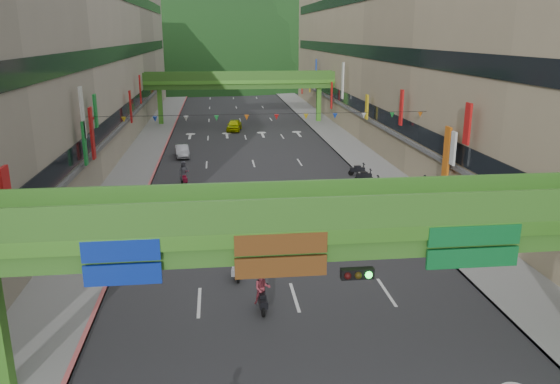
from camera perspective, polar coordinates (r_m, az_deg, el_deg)
road_slab at (r=62.51m, az=-3.43°, el=5.06°), size 18.00×140.00×0.02m
sidewalk_left at (r=62.86m, az=-13.52°, el=4.76°), size 4.00×140.00×0.15m
sidewalk_right at (r=64.05m, az=6.49°, el=5.32°), size 4.00×140.00×0.15m
curb_left at (r=62.66m, az=-11.79°, el=4.85°), size 0.20×140.00×0.18m
curb_right at (r=63.64m, az=4.81°, el=5.31°), size 0.20×140.00×0.18m
building_row_left at (r=63.23m, az=-21.42°, el=12.77°), size 12.80×95.00×19.00m
building_row_right at (r=65.25m, az=13.75°, el=13.47°), size 12.80×95.00×19.00m
overpass_near at (r=18.50m, az=7.47°, el=-5.67°), size 28.00×12.27×7.10m
overpass_far at (r=76.61m, az=-4.17°, el=11.18°), size 28.00×2.20×7.10m
hill_left at (r=172.06m, az=-10.75°, el=11.91°), size 168.00×140.00×112.00m
hill_right at (r=193.72m, az=1.82°, el=12.62°), size 208.00×176.00×128.00m
bunting_string at (r=41.83m, az=-1.93°, el=7.81°), size 26.00×0.36×0.47m
scooter_rider_mid at (r=24.85m, az=-1.86°, el=-10.34°), size 0.76×1.60×1.88m
scooter_rider_left at (r=27.96m, az=-4.65°, el=-7.05°), size 1.06×1.60×2.07m
scooter_rider_far at (r=45.65m, az=-10.03°, el=1.96°), size 0.92×1.58×2.02m
parked_scooter_row at (r=44.53m, az=9.50°, el=0.97°), size 1.60×9.35×1.08m
car_silver at (r=56.30m, az=-10.21°, el=4.22°), size 1.75×3.84×1.22m
car_yellow at (r=71.01m, az=-4.81°, el=6.96°), size 2.33×4.43×1.44m
pedestrian_red at (r=36.06m, az=15.48°, el=-2.64°), size 0.79×0.64×1.55m
pedestrian_dark at (r=43.17m, az=14.79°, el=0.53°), size 0.98×0.52×1.59m
pedestrian_blue at (r=41.63m, az=12.11°, el=0.11°), size 0.80×0.60×1.55m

